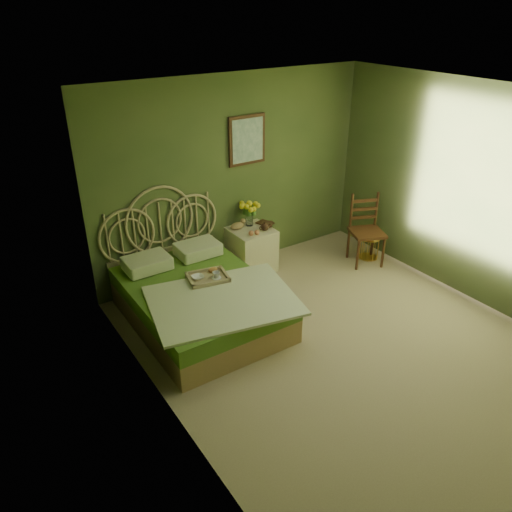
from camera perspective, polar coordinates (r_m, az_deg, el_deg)
floor at (r=5.66m, az=9.87°, el=-9.74°), size 4.50×4.50×0.00m
ceiling at (r=4.61m, az=12.54°, el=17.03°), size 4.50×4.50×0.00m
wall_back at (r=6.65m, az=-2.52°, el=9.15°), size 4.00×0.00×4.00m
wall_left at (r=3.99m, az=-10.26°, el=-4.50°), size 0.00×4.50×4.50m
wall_right at (r=6.48m, az=24.03°, el=6.25°), size 0.00×4.50×4.50m
wall_art at (r=6.60m, az=-1.02°, el=13.10°), size 0.54×0.04×0.64m
bed at (r=5.83m, az=-6.64°, el=-4.69°), size 1.74×2.20×1.36m
nightstand at (r=6.85m, az=-0.55°, el=1.29°), size 0.55×0.55×1.03m
chair at (r=7.16m, az=12.19°, el=3.44°), size 0.57×0.57×0.99m
birdcage at (r=7.40m, az=12.81°, el=1.27°), size 0.28×0.28×0.42m
book_lower at (r=6.84m, az=0.63°, el=3.54°), size 0.23×0.26×0.02m
book_upper at (r=6.83m, az=0.63°, el=3.69°), size 0.25×0.26×0.02m
cereal_bowl at (r=5.74m, az=-6.67°, el=-2.43°), size 0.14×0.14×0.03m
coffee_cup at (r=5.72m, az=-4.57°, el=-2.20°), size 0.09×0.09×0.08m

